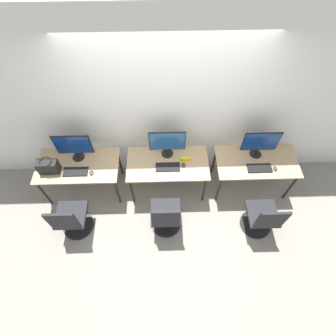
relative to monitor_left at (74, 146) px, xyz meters
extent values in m
plane|color=gray|center=(1.38, -0.48, -0.97)|extent=(20.00, 20.00, 0.00)
cube|color=silver|center=(1.38, 0.31, 0.43)|extent=(12.00, 0.05, 2.80)
cube|color=tan|center=(0.00, -0.15, -0.28)|extent=(1.25, 0.66, 0.02)
cylinder|color=black|center=(-0.57, -0.43, -0.64)|extent=(0.04, 0.04, 0.68)
cylinder|color=black|center=(0.57, -0.43, -0.64)|extent=(0.04, 0.04, 0.68)
cylinder|color=black|center=(-0.57, 0.13, -0.64)|extent=(0.04, 0.04, 0.68)
cylinder|color=black|center=(0.57, 0.13, -0.64)|extent=(0.04, 0.04, 0.68)
cylinder|color=black|center=(0.00, 0.00, -0.26)|extent=(0.18, 0.18, 0.01)
cylinder|color=black|center=(0.00, 0.00, -0.20)|extent=(0.04, 0.04, 0.11)
cube|color=black|center=(0.00, 0.00, 0.03)|extent=(0.54, 0.01, 0.38)
cube|color=navy|center=(0.00, -0.01, 0.03)|extent=(0.52, 0.01, 0.36)
cube|color=black|center=(0.00, -0.28, -0.26)|extent=(0.37, 0.16, 0.02)
ellipsoid|color=#333333|center=(0.24, -0.31, -0.25)|extent=(0.06, 0.09, 0.03)
cylinder|color=black|center=(-0.06, -0.84, -0.96)|extent=(0.48, 0.48, 0.03)
cylinder|color=black|center=(-0.06, -0.84, -0.77)|extent=(0.04, 0.04, 0.36)
cube|color=#232328|center=(-0.06, -0.84, -0.56)|extent=(0.44, 0.44, 0.05)
cube|color=#232328|center=(-0.06, -1.04, -0.32)|extent=(0.40, 0.04, 0.44)
cube|color=tan|center=(1.38, -0.15, -0.28)|extent=(1.25, 0.66, 0.02)
cylinder|color=black|center=(0.80, -0.43, -0.64)|extent=(0.04, 0.04, 0.68)
cylinder|color=black|center=(1.95, -0.43, -0.64)|extent=(0.04, 0.04, 0.68)
cylinder|color=black|center=(0.80, 0.13, -0.64)|extent=(0.04, 0.04, 0.68)
cylinder|color=black|center=(1.95, 0.13, -0.64)|extent=(0.04, 0.04, 0.68)
cylinder|color=black|center=(1.38, 0.03, -0.26)|extent=(0.18, 0.18, 0.01)
cylinder|color=black|center=(1.38, 0.03, -0.20)|extent=(0.04, 0.04, 0.11)
cube|color=black|center=(1.38, 0.03, 0.03)|extent=(0.54, 0.01, 0.38)
cube|color=navy|center=(1.38, 0.02, 0.03)|extent=(0.52, 0.01, 0.36)
cube|color=black|center=(1.38, -0.23, -0.26)|extent=(0.37, 0.16, 0.02)
ellipsoid|color=#333333|center=(1.62, -0.21, -0.25)|extent=(0.06, 0.09, 0.03)
cylinder|color=black|center=(1.33, -0.84, -0.96)|extent=(0.48, 0.48, 0.03)
cylinder|color=black|center=(1.33, -0.84, -0.77)|extent=(0.04, 0.04, 0.36)
cube|color=#232328|center=(1.33, -0.84, -0.56)|extent=(0.44, 0.44, 0.05)
cube|color=#232328|center=(1.33, -1.04, -0.32)|extent=(0.40, 0.04, 0.44)
cube|color=tan|center=(2.75, -0.15, -0.28)|extent=(1.25, 0.66, 0.02)
cylinder|color=black|center=(2.18, -0.43, -0.64)|extent=(0.04, 0.04, 0.68)
cylinder|color=black|center=(3.33, -0.43, -0.64)|extent=(0.04, 0.04, 0.68)
cylinder|color=black|center=(2.18, 0.13, -0.64)|extent=(0.04, 0.04, 0.68)
cylinder|color=black|center=(3.33, 0.13, -0.64)|extent=(0.04, 0.04, 0.68)
cylinder|color=black|center=(2.75, -0.02, -0.26)|extent=(0.18, 0.18, 0.01)
cylinder|color=black|center=(2.75, -0.02, -0.20)|extent=(0.04, 0.04, 0.11)
cube|color=black|center=(2.75, -0.01, 0.03)|extent=(0.54, 0.01, 0.38)
cube|color=navy|center=(2.75, -0.02, 0.03)|extent=(0.52, 0.01, 0.36)
cube|color=black|center=(2.75, -0.29, -0.26)|extent=(0.37, 0.16, 0.02)
ellipsoid|color=#333333|center=(2.99, -0.31, -0.25)|extent=(0.06, 0.09, 0.03)
cylinder|color=black|center=(2.75, -0.90, -0.96)|extent=(0.48, 0.48, 0.03)
cylinder|color=black|center=(2.75, -0.90, -0.77)|extent=(0.04, 0.04, 0.36)
cube|color=#232328|center=(2.75, -0.90, -0.56)|extent=(0.44, 0.44, 0.05)
cube|color=#232328|center=(2.75, -1.10, -0.32)|extent=(0.40, 0.04, 0.44)
cube|color=black|center=(-0.37, -0.25, -0.16)|extent=(0.30, 0.14, 0.22)
torus|color=black|center=(-0.37, -0.25, -0.03)|extent=(0.18, 0.18, 0.01)
cube|color=yellow|center=(1.65, -0.11, -0.23)|extent=(0.16, 0.03, 0.08)
camera|label=1|loc=(1.32, -2.46, 2.99)|focal=28.00mm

